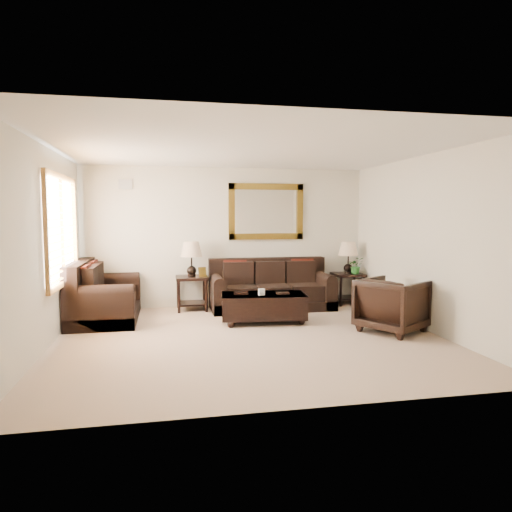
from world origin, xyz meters
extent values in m
cube|color=tan|center=(0.00, 0.00, 0.00)|extent=(5.50, 5.00, 0.01)
cube|color=white|center=(0.00, 0.00, 2.70)|extent=(5.50, 5.00, 0.01)
cube|color=beige|center=(0.00, 2.50, 1.35)|extent=(5.50, 0.01, 2.70)
cube|color=beige|center=(0.00, -2.50, 1.35)|extent=(5.50, 0.01, 2.70)
cube|color=beige|center=(-2.75, 0.00, 1.35)|extent=(0.01, 5.00, 2.70)
cube|color=beige|center=(2.75, 0.00, 1.35)|extent=(0.01, 5.00, 2.70)
cube|color=white|center=(-2.73, 0.90, 1.55)|extent=(0.01, 1.80, 1.50)
cube|color=brown|center=(-2.70, 0.90, 2.34)|extent=(0.06, 1.96, 0.08)
cube|color=brown|center=(-2.70, 0.90, 0.76)|extent=(0.06, 1.96, 0.08)
cube|color=brown|center=(-2.70, -0.04, 1.55)|extent=(0.06, 0.08, 1.50)
cube|color=brown|center=(-2.70, 1.84, 1.55)|extent=(0.06, 0.08, 1.50)
cube|color=brown|center=(-2.70, 0.90, 1.55)|extent=(0.05, 0.05, 1.50)
cube|color=#452A0D|center=(0.78, 2.46, 1.85)|extent=(1.50, 0.06, 1.10)
cube|color=white|center=(0.78, 2.48, 1.85)|extent=(1.26, 0.01, 0.86)
cube|color=#999999|center=(-1.90, 2.48, 2.35)|extent=(0.25, 0.02, 0.18)
cube|color=black|center=(0.78, 1.98, 0.09)|extent=(2.30, 0.99, 0.19)
cube|color=black|center=(0.78, 2.36, 0.71)|extent=(2.30, 0.23, 0.47)
cube|color=black|center=(0.17, 1.96, 0.33)|extent=(0.59, 0.82, 0.28)
cube|color=black|center=(0.78, 1.96, 0.33)|extent=(0.59, 0.82, 0.28)
cube|color=black|center=(1.39, 1.96, 0.33)|extent=(0.59, 0.82, 0.28)
cube|color=black|center=(-0.26, 1.98, 0.28)|extent=(0.23, 0.99, 0.56)
cylinder|color=black|center=(-0.26, 1.98, 0.56)|extent=(0.23, 0.98, 0.23)
cube|color=black|center=(1.82, 1.98, 0.28)|extent=(0.23, 0.99, 0.56)
cylinder|color=black|center=(1.82, 1.98, 0.56)|extent=(0.23, 0.98, 0.23)
cube|color=#57150B|center=(0.11, 2.17, 0.70)|extent=(0.44, 0.19, 0.45)
cube|color=#57150B|center=(1.45, 2.17, 0.70)|extent=(0.44, 0.19, 0.45)
cube|color=black|center=(-2.20, 1.62, 0.10)|extent=(1.06, 1.78, 0.20)
cube|color=black|center=(-2.61, 1.62, 0.75)|extent=(0.25, 1.78, 0.50)
cube|color=black|center=(-2.18, 1.29, 0.35)|extent=(0.87, 0.62, 0.30)
cube|color=black|center=(-2.18, 1.94, 0.35)|extent=(0.87, 0.62, 0.30)
cube|color=black|center=(-2.20, 0.85, 0.30)|extent=(1.06, 0.25, 0.59)
cylinder|color=black|center=(-2.20, 0.85, 0.59)|extent=(1.04, 0.25, 0.25)
cube|color=black|center=(-2.20, 2.39, 0.30)|extent=(1.06, 0.25, 0.59)
cylinder|color=black|center=(-2.20, 2.39, 0.59)|extent=(1.04, 0.25, 0.25)
cube|color=#57150B|center=(-2.40, 1.24, 0.75)|extent=(0.21, 0.47, 0.48)
cube|color=#57150B|center=(-2.40, 2.00, 0.75)|extent=(0.21, 0.47, 0.48)
cube|color=black|center=(-0.71, 2.17, 0.61)|extent=(0.58, 0.58, 0.05)
cube|color=black|center=(-0.71, 2.17, 0.13)|extent=(0.50, 0.50, 0.03)
cylinder|color=black|center=(-0.96, 1.92, 0.29)|extent=(0.05, 0.05, 0.58)
cylinder|color=black|center=(-0.46, 1.92, 0.29)|extent=(0.05, 0.05, 0.58)
cylinder|color=black|center=(-0.96, 2.42, 0.29)|extent=(0.05, 0.05, 0.58)
cylinder|color=black|center=(-0.46, 2.42, 0.29)|extent=(0.05, 0.05, 0.58)
sphere|color=black|center=(-0.71, 2.17, 0.74)|extent=(0.18, 0.18, 0.18)
cylinder|color=black|center=(-0.71, 2.17, 0.94)|extent=(0.03, 0.03, 0.38)
cone|color=tan|center=(-0.71, 2.17, 1.15)|extent=(0.40, 0.40, 0.28)
cube|color=#452A0D|center=(-0.52, 2.06, 0.73)|extent=(0.16, 0.11, 0.18)
cube|color=black|center=(2.40, 2.18, 0.59)|extent=(0.57, 0.57, 0.05)
cube|color=black|center=(2.40, 2.18, 0.12)|extent=(0.48, 0.48, 0.03)
cylinder|color=black|center=(2.16, 1.93, 0.28)|extent=(0.05, 0.05, 0.57)
cylinder|color=black|center=(2.64, 1.93, 0.28)|extent=(0.05, 0.05, 0.57)
cylinder|color=black|center=(2.16, 2.42, 0.28)|extent=(0.05, 0.05, 0.57)
cylinder|color=black|center=(2.64, 2.42, 0.28)|extent=(0.05, 0.05, 0.57)
sphere|color=black|center=(2.40, 2.18, 0.72)|extent=(0.18, 0.18, 0.18)
cylinder|color=black|center=(2.40, 2.18, 0.91)|extent=(0.02, 0.02, 0.37)
cone|color=tan|center=(2.40, 2.18, 1.11)|extent=(0.39, 0.39, 0.27)
sphere|color=black|center=(-0.18, 0.67, 0.05)|extent=(0.13, 0.13, 0.13)
sphere|color=black|center=(0.97, 0.67, 0.05)|extent=(0.13, 0.13, 0.13)
sphere|color=black|center=(-0.18, 1.19, 0.05)|extent=(0.13, 0.13, 0.13)
sphere|color=black|center=(0.97, 1.19, 0.05)|extent=(0.13, 0.13, 0.13)
cube|color=black|center=(0.40, 0.93, 0.28)|extent=(1.45, 0.89, 0.39)
cube|color=black|center=(0.40, 0.93, 0.45)|extent=(1.47, 0.91, 0.04)
cube|color=black|center=(0.03, 0.98, 0.49)|extent=(0.25, 0.18, 0.03)
cube|color=black|center=(0.71, 0.88, 0.49)|extent=(0.23, 0.17, 0.03)
cube|color=white|center=(0.34, 0.83, 0.53)|extent=(0.10, 0.08, 0.11)
imported|color=black|center=(2.20, -0.05, 0.45)|extent=(1.16, 1.18, 0.90)
imported|color=#1F581E|center=(2.52, 2.07, 0.75)|extent=(0.35, 0.38, 0.26)
camera|label=1|loc=(-1.17, -6.37, 1.76)|focal=32.00mm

